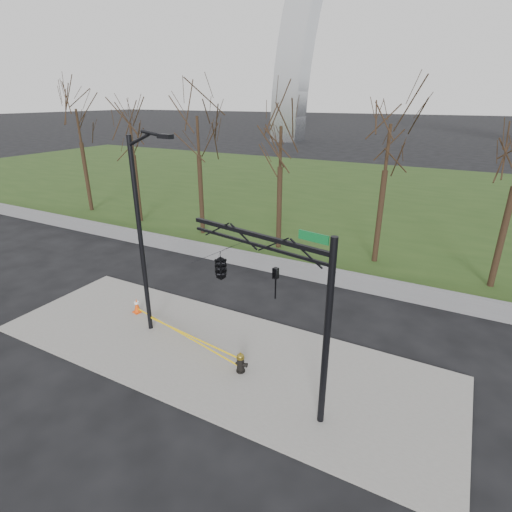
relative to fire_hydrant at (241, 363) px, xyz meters
The scene contains 10 objects.
ground 1.79m from the fire_hydrant, 160.61° to the left, with size 500.00×500.00×0.00m, color black.
sidewalk 1.78m from the fire_hydrant, 160.61° to the left, with size 18.00×6.00×0.10m, color slate.
grass_strip 30.62m from the fire_hydrant, 93.06° to the left, with size 120.00×40.00×0.06m, color #233A15.
guardrail 8.73m from the fire_hydrant, 100.78° to the left, with size 60.00×0.30×0.90m, color #59595B.
tree_row 13.26m from the fire_hydrant, 95.45° to the left, with size 46.87×4.00×9.02m.
fire_hydrant is the anchor object (origin of this frame).
traffic_cone 6.44m from the fire_hydrant, 167.26° to the left, with size 0.42×0.42×0.69m.
street_light 6.29m from the fire_hydrant, behind, with size 2.37×0.62×8.21m.
traffic_signal_mast 3.69m from the fire_hydrant, 66.26° to the right, with size 5.02×2.54×6.00m.
caution_tape 2.89m from the fire_hydrant, 168.98° to the left, with size 6.27×1.43×0.41m.
Camera 1 is at (7.56, -10.54, 9.21)m, focal length 27.75 mm.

